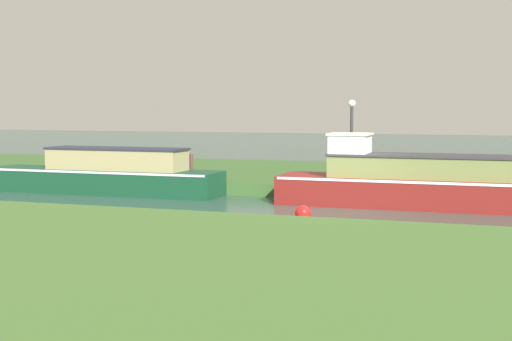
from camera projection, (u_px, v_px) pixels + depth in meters
name	position (u px, v px, depth m)	size (l,w,h in m)	color
ground_plane	(339.00, 209.00, 19.20)	(120.00, 120.00, 0.00)	#324C45
riverbank_far	(379.00, 178.00, 25.78)	(72.00, 10.00, 0.40)	#395E2B
riverbank_near	(217.00, 276.00, 10.70)	(72.00, 10.00, 0.40)	#446A2E
forest_barge	(107.00, 174.00, 22.86)	(8.09, 1.63, 1.52)	#134128
maroon_narrowboat	(434.00, 184.00, 19.49)	(8.91, 1.89, 2.07)	maroon
lamp_post	(352.00, 130.00, 22.21)	(0.24, 0.24, 2.66)	#333338
mooring_post_far	(191.00, 167.00, 23.13)	(0.12, 0.12, 0.88)	brown
channel_buoy	(303.00, 213.00, 17.15)	(0.40, 0.40, 0.40)	red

